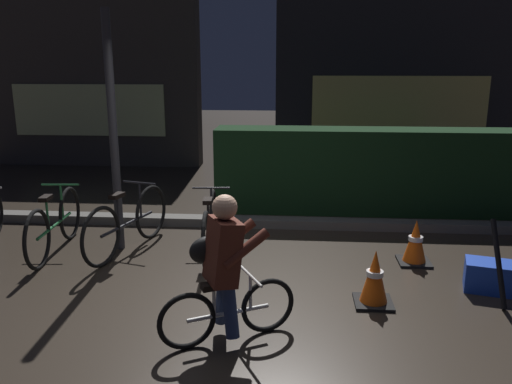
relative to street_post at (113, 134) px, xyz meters
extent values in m
plane|color=#2D261E|center=(1.53, -1.20, -1.41)|extent=(40.00, 40.00, 0.00)
cube|color=#56544F|center=(1.53, 1.00, -1.35)|extent=(12.00, 0.24, 0.12)
cube|color=black|center=(3.33, 1.90, -0.78)|extent=(4.80, 0.70, 1.27)
cube|color=#383330|center=(-2.34, 5.30, 0.34)|extent=(4.75, 0.50, 3.51)
cube|color=#BFCC8C|center=(-2.34, 5.03, -0.18)|extent=(3.32, 0.04, 1.10)
cube|color=#262328|center=(4.37, 6.00, 0.79)|extent=(5.41, 0.50, 4.41)
cube|color=#F2D172|center=(4.37, 5.73, -0.01)|extent=(3.78, 0.04, 1.10)
cylinder|color=#2D2D33|center=(0.00, 0.00, 0.00)|extent=(0.10, 0.10, 2.83)
torus|color=black|center=(-0.76, 0.31, -1.07)|extent=(0.10, 0.68, 0.68)
torus|color=black|center=(-0.68, -0.71, -1.07)|extent=(0.10, 0.68, 0.68)
cylinder|color=#236B38|center=(-0.72, -0.20, -1.07)|extent=(0.12, 1.02, 0.04)
cylinder|color=#236B38|center=(-0.71, -0.38, -0.88)|extent=(0.03, 0.03, 0.38)
cube|color=black|center=(-0.71, -0.38, -0.69)|extent=(0.12, 0.21, 0.05)
cylinder|color=#236B38|center=(-0.74, 0.08, -0.86)|extent=(0.03, 0.03, 0.43)
cylinder|color=#236B38|center=(-0.74, 0.08, -0.64)|extent=(0.46, 0.06, 0.02)
torus|color=black|center=(0.28, 0.41, -1.07)|extent=(0.23, 0.68, 0.70)
torus|color=black|center=(0.00, -0.59, -1.07)|extent=(0.23, 0.68, 0.70)
cylinder|color=black|center=(0.14, -0.09, -1.07)|extent=(0.32, 1.01, 0.04)
cylinder|color=black|center=(0.09, -0.26, -0.87)|extent=(0.03, 0.03, 0.39)
cube|color=black|center=(0.09, -0.26, -0.67)|extent=(0.15, 0.22, 0.05)
cylinder|color=black|center=(0.22, 0.19, -0.85)|extent=(0.03, 0.03, 0.44)
cylinder|color=black|center=(0.22, 0.19, -0.62)|extent=(0.45, 0.15, 0.02)
torus|color=black|center=(1.09, 0.43, -1.09)|extent=(0.09, 0.65, 0.65)
torus|color=black|center=(1.17, -0.54, -1.09)|extent=(0.09, 0.65, 0.65)
cylinder|color=black|center=(1.13, -0.05, -1.09)|extent=(0.11, 0.97, 0.04)
cylinder|color=black|center=(1.14, -0.22, -0.91)|extent=(0.03, 0.03, 0.36)
cube|color=black|center=(1.14, -0.22, -0.73)|extent=(0.11, 0.21, 0.05)
cylinder|color=black|center=(1.11, 0.21, -0.88)|extent=(0.03, 0.03, 0.41)
cylinder|color=black|center=(1.11, 0.21, -0.68)|extent=(0.46, 0.06, 0.02)
cube|color=black|center=(2.90, -1.30, -1.40)|extent=(0.36, 0.36, 0.03)
cone|color=#EA560F|center=(2.90, -1.30, -1.13)|extent=(0.26, 0.26, 0.51)
cylinder|color=white|center=(2.90, -1.30, -1.10)|extent=(0.16, 0.16, 0.05)
cube|color=black|center=(3.52, -0.22, -1.40)|extent=(0.36, 0.36, 0.03)
cone|color=#EA560F|center=(3.52, -0.22, -1.14)|extent=(0.26, 0.26, 0.48)
cylinder|color=white|center=(3.52, -0.22, -1.12)|extent=(0.16, 0.16, 0.05)
cube|color=#193DB7|center=(4.09, -0.90, -1.26)|extent=(0.51, 0.42, 0.30)
torus|color=black|center=(1.93, -1.90, -1.17)|extent=(0.45, 0.26, 0.48)
torus|color=black|center=(1.30, -2.22, -1.17)|extent=(0.45, 0.26, 0.48)
cylinder|color=silver|center=(1.62, -2.06, -1.17)|extent=(0.64, 0.36, 0.04)
cylinder|color=silver|center=(1.51, -2.12, -1.04)|extent=(0.03, 0.03, 0.26)
cube|color=black|center=(1.51, -2.12, -0.91)|extent=(0.22, 0.18, 0.05)
cylinder|color=silver|center=(1.79, -1.97, -1.02)|extent=(0.03, 0.03, 0.30)
cylinder|color=silver|center=(1.79, -1.97, -0.88)|extent=(0.23, 0.42, 0.02)
cylinder|color=navy|center=(1.55, -1.98, -1.11)|extent=(0.19, 0.24, 0.42)
cylinder|color=navy|center=(1.65, -2.16, -1.11)|extent=(0.19, 0.24, 0.42)
cube|color=#512319|center=(1.58, -2.08, -0.63)|extent=(0.38, 0.40, 0.54)
sphere|color=tan|center=(1.60, -2.07, -0.27)|extent=(0.20, 0.20, 0.20)
cylinder|color=#512319|center=(1.64, -1.89, -0.58)|extent=(0.39, 0.25, 0.29)
cylinder|color=#512319|center=(1.77, -2.14, -0.58)|extent=(0.39, 0.25, 0.29)
ellipsoid|color=black|center=(1.44, -1.93, -0.68)|extent=(0.36, 0.29, 0.24)
cylinder|color=black|center=(4.08, -1.15, -1.03)|extent=(0.10, 0.44, 0.77)
camera|label=1|loc=(2.14, -5.88, 0.82)|focal=36.21mm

